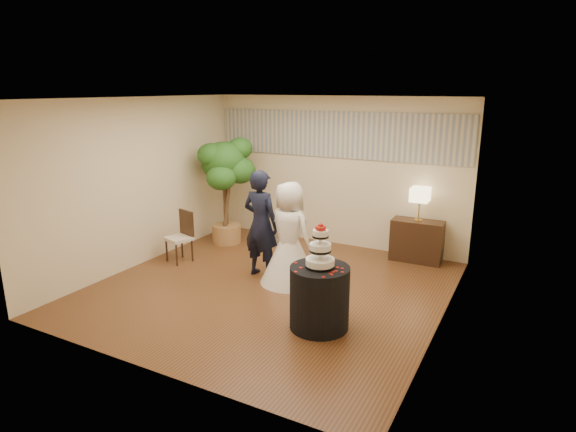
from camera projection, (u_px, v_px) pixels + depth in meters
The scene contains 15 objects.
floor at pixel (270, 288), 7.29m from camera, with size 5.00×5.00×0.00m, color brown.
ceiling at pixel (268, 98), 6.57m from camera, with size 5.00×5.00×0.00m, color white.
wall_back at pixel (335, 172), 9.06m from camera, with size 5.00×0.06×2.80m, color beige.
wall_front at pixel (143, 247), 4.80m from camera, with size 5.00×0.06×2.80m, color beige.
wall_left at pixel (140, 183), 8.06m from camera, with size 0.06×5.00×2.80m, color beige.
wall_right at pixel (448, 220), 5.80m from camera, with size 0.06×5.00×2.80m, color beige.
mural_border at pixel (336, 135), 8.86m from camera, with size 4.90×0.02×0.85m, color #A8A69C.
groom at pixel (261, 224), 7.57m from camera, with size 0.63×0.41×1.73m, color black.
bride at pixel (289, 233), 7.31m from camera, with size 0.91×0.91×1.59m, color white.
cake_table at pixel (319, 298), 6.01m from camera, with size 0.75×0.75×0.81m, color black.
wedding_cake at pixel (320, 245), 5.83m from camera, with size 0.36×0.36×0.56m, color white, non-canonical shape.
console at pixel (417, 241), 8.35m from camera, with size 0.87×0.39×0.73m, color #311E11.
table_lamp at pixel (419, 204), 8.18m from camera, with size 0.30×0.30×0.58m, color beige, non-canonical shape.
ficus_tree at pixel (225, 190), 9.18m from camera, with size 0.99×0.99×2.08m, color #275C1D, non-canonical shape.
side_chair at pixel (179, 237), 8.31m from camera, with size 0.41×0.43×0.89m, color #311E11, non-canonical shape.
Camera 1 is at (3.41, -5.84, 2.95)m, focal length 30.00 mm.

